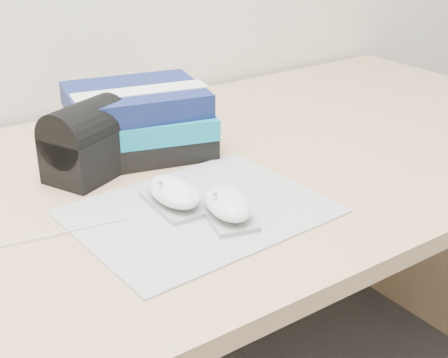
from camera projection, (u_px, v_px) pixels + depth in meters
desk at (208, 254)px, 1.28m from camera, size 1.60×0.80×0.73m
mousepad at (199, 211)px, 0.95m from camera, size 0.38×0.31×0.00m
mouse_rear at (174, 193)px, 0.95m from camera, size 0.07×0.12×0.05m
mouse_front at (227, 205)px, 0.92m from camera, size 0.09×0.13×0.05m
usb_cable at (65, 232)px, 0.89m from camera, size 0.19×0.04×0.00m
book_stack at (139, 120)px, 1.15m from camera, size 0.29×0.26×0.12m
pouch at (86, 141)px, 1.05m from camera, size 0.16×0.14×0.13m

